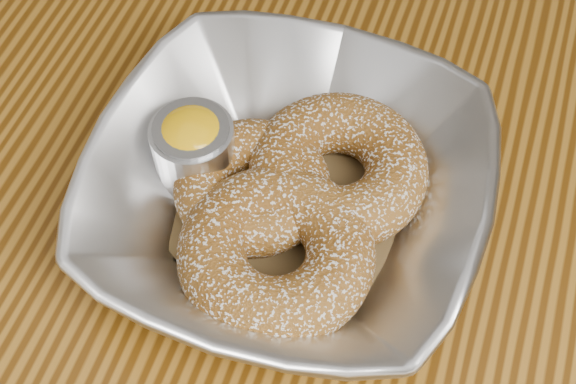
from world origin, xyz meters
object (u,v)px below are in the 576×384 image
(donut_front, at_px, (276,253))
(ramekin, at_px, (194,148))
(donut_extra, at_px, (252,186))
(donut_back, at_px, (338,169))
(serving_bowl, at_px, (288,193))
(table, at_px, (253,250))

(donut_front, xyz_separation_m, ramekin, (-0.07, 0.05, 0.01))
(donut_front, relative_size, donut_extra, 1.19)
(donut_back, relative_size, donut_extra, 1.15)
(donut_back, distance_m, donut_extra, 0.05)
(donut_back, relative_size, ramekin, 2.04)
(serving_bowl, height_order, donut_front, serving_bowl)
(table, height_order, donut_front, donut_front)
(serving_bowl, relative_size, donut_extra, 2.48)
(donut_back, bearing_deg, table, -176.15)
(donut_back, distance_m, ramekin, 0.09)
(donut_back, bearing_deg, donut_front, -103.70)
(table, distance_m, ramekin, 0.14)
(donut_back, height_order, donut_front, donut_front)
(ramekin, bearing_deg, serving_bowl, -7.63)
(donut_back, height_order, ramekin, ramekin)
(table, distance_m, donut_extra, 0.13)
(table, xyz_separation_m, donut_back, (0.06, 0.00, 0.13))
(donut_front, bearing_deg, ramekin, 144.50)
(donut_front, bearing_deg, donut_back, 76.30)
(serving_bowl, height_order, donut_extra, serving_bowl)
(donut_back, bearing_deg, ramekin, -168.44)
(serving_bowl, bearing_deg, donut_extra, -177.68)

